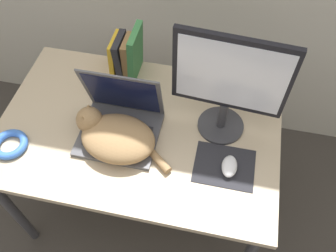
{
  "coord_description": "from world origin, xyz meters",
  "views": [
    {
      "loc": [
        0.31,
        -0.45,
        1.93
      ],
      "look_at": [
        0.14,
        0.35,
        0.81
      ],
      "focal_mm": 38.0,
      "sensor_mm": 36.0,
      "label": 1
    }
  ],
  "objects": [
    {
      "name": "laptop",
      "position": [
        -0.06,
        0.36,
        0.76
      ],
      "size": [
        0.32,
        0.28,
        0.29
      ],
      "color": "#4C4C51",
      "rests_on": "desk"
    },
    {
      "name": "book_row",
      "position": [
        -0.13,
        0.7,
        0.82
      ],
      "size": [
        0.13,
        0.17,
        0.25
      ],
      "color": "gold",
      "rests_on": "desk"
    },
    {
      "name": "desk",
      "position": [
        0.0,
        0.39,
        0.64
      ],
      "size": [
        1.19,
        0.78,
        0.71
      ],
      "color": "tan",
      "rests_on": "ground_plane"
    },
    {
      "name": "mousepad",
      "position": [
        0.38,
        0.28,
        0.71
      ],
      "size": [
        0.24,
        0.19,
        0.0
      ],
      "color": "#232328",
      "rests_on": "desk"
    },
    {
      "name": "external_monitor",
      "position": [
        0.34,
        0.47,
        0.98
      ],
      "size": [
        0.43,
        0.19,
        0.48
      ],
      "color": "#333338",
      "rests_on": "desk"
    },
    {
      "name": "cable_coil",
      "position": [
        -0.48,
        0.19,
        0.73
      ],
      "size": [
        0.14,
        0.14,
        0.03
      ],
      "color": "blue",
      "rests_on": "desk"
    },
    {
      "name": "cat",
      "position": [
        -0.07,
        0.29,
        0.77
      ],
      "size": [
        0.42,
        0.25,
        0.14
      ],
      "color": "#99754C",
      "rests_on": "desk"
    },
    {
      "name": "computer_mouse",
      "position": [
        0.4,
        0.27,
        0.73
      ],
      "size": [
        0.06,
        0.1,
        0.04
      ],
      "color": "silver",
      "rests_on": "mousepad"
    }
  ]
}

